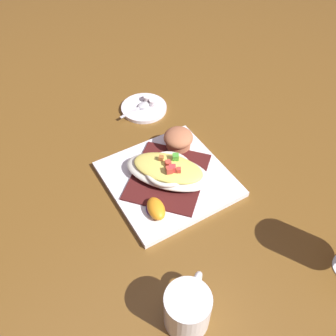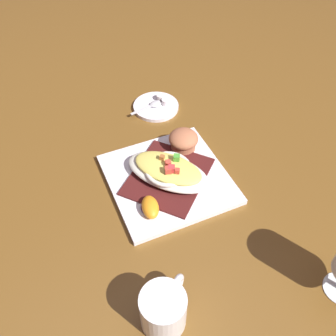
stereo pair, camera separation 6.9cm
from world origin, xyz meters
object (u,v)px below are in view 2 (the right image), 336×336
square_plate (168,179)px  spoon (154,104)px  creamer_cup_0 (166,102)px  orange_garnish (150,207)px  gratin_dish (168,170)px  coffee_mug (164,311)px  creamer_cup_1 (161,97)px  creamer_saucer (156,107)px  muffin (183,140)px

square_plate → spoon: spoon is taller
square_plate → creamer_cup_0: bearing=158.6°
square_plate → orange_garnish: (0.07, -0.07, 0.02)m
gratin_dish → coffee_mug: bearing=-23.9°
coffee_mug → creamer_cup_1: coffee_mug is taller
square_plate → gratin_dish: (0.00, 0.00, 0.03)m
creamer_saucer → muffin: bearing=-0.4°
coffee_mug → creamer_cup_0: size_ratio=3.99×
creamer_saucer → creamer_cup_0: size_ratio=5.18×
spoon → creamer_cup_1: 0.03m
creamer_cup_1 → creamer_cup_0: bearing=12.4°
coffee_mug → creamer_saucer: size_ratio=0.77×
square_plate → creamer_saucer: (-0.26, 0.07, -0.00)m
coffee_mug → spoon: size_ratio=0.97×
spoon → gratin_dish: bearing=-14.5°
orange_garnish → creamer_saucer: orange_garnish is taller
spoon → creamer_cup_1: bearing=124.4°
spoon → creamer_cup_0: bearing=80.5°
creamer_cup_1 → creamer_saucer: bearing=-51.8°
gratin_dish → spoon: 0.27m
square_plate → creamer_cup_1: size_ratio=10.77×
muffin → creamer_saucer: size_ratio=0.56×
spoon → orange_garnish: bearing=-22.5°
gratin_dish → coffee_mug: (0.29, -0.13, 0.00)m
muffin → creamer_cup_0: size_ratio=2.91×
creamer_saucer → spoon: (0.00, -0.00, 0.01)m
orange_garnish → muffin: bearing=135.8°
spoon → creamer_saucer: bearing=102.4°
orange_garnish → creamer_cup_0: 0.36m
orange_garnish → creamer_cup_1: bearing=154.8°
creamer_cup_1 → muffin: bearing=-6.6°
coffee_mug → creamer_cup_1: 0.60m
muffin → spoon: (-0.18, -0.00, -0.02)m
gratin_dish → creamer_cup_1: bearing=161.3°
square_plate → muffin: (-0.07, 0.07, 0.03)m
gratin_dish → spoon: (-0.26, 0.07, -0.02)m
muffin → spoon: size_ratio=0.71×
creamer_cup_0 → creamer_cup_1: size_ratio=1.00×
square_plate → creamer_cup_0: (-0.25, 0.10, 0.01)m
orange_garnish → creamer_cup_0: size_ratio=3.06×
muffin → orange_garnish: muffin is taller
coffee_mug → orange_garnish: bearing=165.1°
gratin_dish → orange_garnish: (0.07, -0.07, -0.01)m
gratin_dish → muffin: gratin_dish is taller
orange_garnish → coffee_mug: (0.22, -0.06, 0.01)m
square_plate → orange_garnish: size_ratio=3.52×
square_plate → muffin: muffin is taller
square_plate → creamer_cup_1: 0.29m
gratin_dish → creamer_cup_0: gratin_dish is taller
creamer_cup_1 → orange_garnish: bearing=-25.2°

